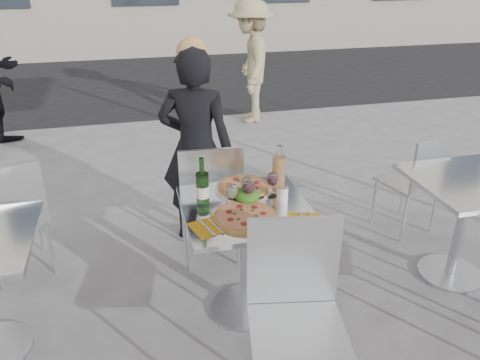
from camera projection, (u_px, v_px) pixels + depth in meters
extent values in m
plane|color=slate|center=(246.00, 309.00, 3.00)|extent=(80.00, 80.00, 0.00)
cube|color=black|center=(158.00, 78.00, 8.69)|extent=(24.00, 5.00, 0.00)
cylinder|color=#B7BABF|center=(246.00, 307.00, 3.00)|extent=(0.44, 0.44, 0.02)
cylinder|color=#B7BABF|center=(246.00, 261.00, 2.84)|extent=(0.07, 0.07, 0.72)
cube|color=silver|center=(246.00, 209.00, 2.69)|extent=(0.72, 0.72, 0.03)
cylinder|color=#B7BABF|center=(450.00, 273.00, 3.32)|extent=(0.44, 0.44, 0.02)
cylinder|color=#B7BABF|center=(460.00, 230.00, 3.17)|extent=(0.07, 0.07, 0.72)
cube|color=silver|center=(471.00, 182.00, 3.01)|extent=(0.72, 0.72, 0.03)
cylinder|color=silver|center=(230.00, 213.00, 3.67)|extent=(0.02, 0.02, 0.46)
cylinder|color=silver|center=(183.00, 217.00, 3.60)|extent=(0.02, 0.02, 0.46)
cylinder|color=silver|center=(238.00, 238.00, 3.34)|extent=(0.02, 0.02, 0.46)
cylinder|color=silver|center=(187.00, 243.00, 3.28)|extent=(0.02, 0.02, 0.46)
cube|color=silver|center=(209.00, 199.00, 3.37)|extent=(0.45, 0.45, 0.03)
cube|color=silver|center=(212.00, 181.00, 3.08)|extent=(0.43, 0.05, 0.46)
cylinder|color=silver|center=(253.00, 346.00, 2.40)|extent=(0.03, 0.03, 0.47)
cylinder|color=silver|center=(326.00, 343.00, 2.42)|extent=(0.03, 0.03, 0.47)
cube|color=silver|center=(298.00, 335.00, 2.13)|extent=(0.52, 0.52, 0.03)
cube|color=silver|center=(293.00, 261.00, 2.22)|extent=(0.44, 0.11, 0.47)
cylinder|color=silver|center=(38.00, 227.00, 3.51)|extent=(0.02, 0.02, 0.43)
cylinder|color=silver|center=(51.00, 248.00, 3.25)|extent=(0.02, 0.02, 0.43)
cube|color=silver|center=(12.00, 217.00, 3.19)|extent=(0.52, 0.52, 0.02)
cube|color=silver|center=(11.00, 198.00, 2.95)|extent=(0.38, 0.17, 0.43)
cylinder|color=silver|center=(403.00, 193.00, 4.02)|extent=(0.02, 0.02, 0.41)
cylinder|color=silver|center=(374.00, 202.00, 3.88)|extent=(0.02, 0.02, 0.41)
cylinder|color=silver|center=(434.00, 209.00, 3.76)|extent=(0.02, 0.02, 0.41)
cylinder|color=silver|center=(404.00, 219.00, 3.62)|extent=(0.02, 0.02, 0.41)
cube|color=silver|center=(407.00, 182.00, 3.73)|extent=(0.47, 0.47, 0.02)
cube|color=silver|center=(432.00, 165.00, 3.48)|extent=(0.38, 0.12, 0.41)
imported|color=black|center=(196.00, 148.00, 3.48)|extent=(0.64, 0.53, 1.51)
imported|color=tan|center=(250.00, 62.00, 6.12)|extent=(0.76, 1.11, 1.59)
cylinder|color=#BA8748|center=(246.00, 217.00, 2.56)|extent=(0.35, 0.35, 0.02)
cylinder|color=#D2C388|center=(246.00, 215.00, 2.55)|extent=(0.31, 0.31, 0.00)
cylinder|color=white|center=(244.00, 189.00, 2.87)|extent=(0.36, 0.36, 0.01)
cylinder|color=#BA8748|center=(244.00, 187.00, 2.87)|extent=(0.32, 0.32, 0.02)
cylinder|color=#D2C388|center=(244.00, 185.00, 2.86)|extent=(0.28, 0.28, 0.00)
cylinder|color=white|center=(247.00, 201.00, 2.73)|extent=(0.22, 0.22, 0.01)
ellipsoid|color=#276B1A|center=(247.00, 195.00, 2.71)|extent=(0.15, 0.15, 0.08)
sphere|color=#B21914|center=(253.00, 191.00, 2.73)|extent=(0.03, 0.03, 0.03)
cylinder|color=#25521E|center=(203.00, 190.00, 2.65)|extent=(0.07, 0.07, 0.20)
cone|color=#25521E|center=(202.00, 174.00, 2.61)|extent=(0.07, 0.07, 0.03)
cylinder|color=#25521E|center=(202.00, 166.00, 2.59)|extent=(0.03, 0.03, 0.10)
cylinder|color=silver|center=(203.00, 191.00, 2.66)|extent=(0.07, 0.08, 0.07)
cylinder|color=#EAA863|center=(279.00, 173.00, 2.83)|extent=(0.08, 0.08, 0.22)
cylinder|color=white|center=(279.00, 152.00, 2.77)|extent=(0.03, 0.03, 0.08)
cylinder|color=white|center=(283.00, 194.00, 2.72)|extent=(0.06, 0.06, 0.09)
cylinder|color=silver|center=(283.00, 186.00, 2.70)|extent=(0.06, 0.06, 0.02)
cylinder|color=white|center=(232.00, 208.00, 2.66)|extent=(0.06, 0.06, 0.00)
cylinder|color=white|center=(232.00, 202.00, 2.64)|extent=(0.01, 0.01, 0.09)
ellipsoid|color=white|center=(232.00, 191.00, 2.61)|extent=(0.07, 0.07, 0.08)
ellipsoid|color=#C7C58C|center=(232.00, 192.00, 2.61)|extent=(0.05, 0.05, 0.05)
cylinder|color=white|center=(246.00, 201.00, 2.74)|extent=(0.06, 0.06, 0.00)
cylinder|color=white|center=(247.00, 194.00, 2.72)|extent=(0.01, 0.01, 0.09)
ellipsoid|color=white|center=(247.00, 183.00, 2.69)|extent=(0.07, 0.07, 0.08)
ellipsoid|color=#C7C58C|center=(247.00, 185.00, 2.70)|extent=(0.05, 0.05, 0.05)
cylinder|color=white|center=(249.00, 205.00, 2.70)|extent=(0.06, 0.06, 0.00)
cylinder|color=white|center=(249.00, 198.00, 2.68)|extent=(0.01, 0.01, 0.09)
ellipsoid|color=white|center=(249.00, 187.00, 2.65)|extent=(0.07, 0.07, 0.08)
ellipsoid|color=#400918|center=(249.00, 189.00, 2.65)|extent=(0.05, 0.05, 0.05)
cylinder|color=white|center=(272.00, 196.00, 2.80)|extent=(0.06, 0.06, 0.00)
cylinder|color=white|center=(272.00, 189.00, 2.78)|extent=(0.01, 0.01, 0.09)
ellipsoid|color=white|center=(272.00, 179.00, 2.75)|extent=(0.07, 0.07, 0.08)
ellipsoid|color=#400918|center=(272.00, 180.00, 2.75)|extent=(0.05, 0.05, 0.05)
cube|color=orange|center=(209.00, 227.00, 2.48)|extent=(0.23, 0.23, 0.00)
cube|color=#B7BABF|center=(206.00, 226.00, 2.47)|extent=(0.07, 0.20, 0.00)
cube|color=#B7BABF|center=(215.00, 225.00, 2.48)|extent=(0.06, 0.17, 0.00)
cube|color=orange|center=(305.00, 221.00, 2.53)|extent=(0.22, 0.22, 0.00)
cube|color=#B7BABF|center=(302.00, 221.00, 2.52)|extent=(0.07, 0.20, 0.00)
cube|color=#B7BABF|center=(311.00, 220.00, 2.53)|extent=(0.06, 0.18, 0.00)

